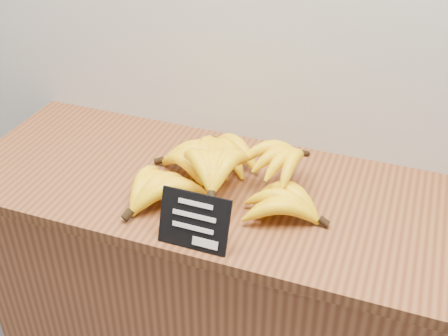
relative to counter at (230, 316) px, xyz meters
The scene contains 4 objects.
counter is the anchor object (origin of this frame).
counter_top 0.47m from the counter, ahead, with size 1.41×0.54×0.03m, color brown.
chalkboard_sign 0.59m from the counter, 91.11° to the right, with size 0.16×0.01×0.13m, color black.
banana_pile 0.53m from the counter, 159.20° to the right, with size 0.54×0.41×0.13m.
Camera 1 is at (0.35, 1.66, 1.76)m, focal length 45.00 mm.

